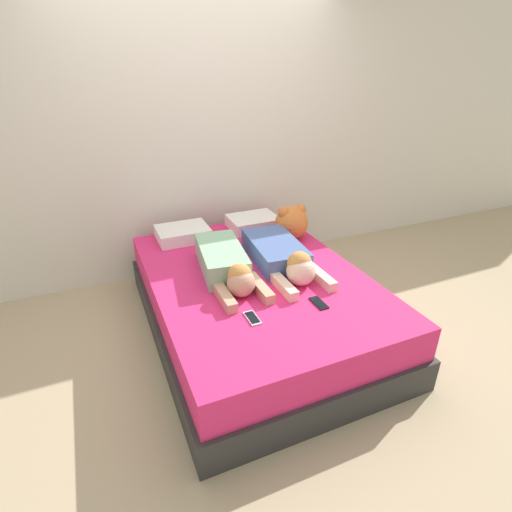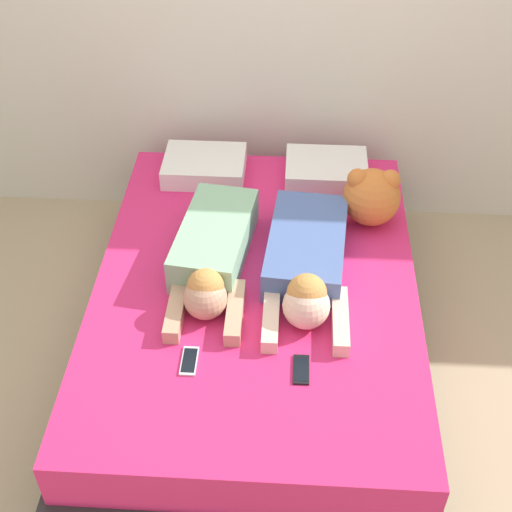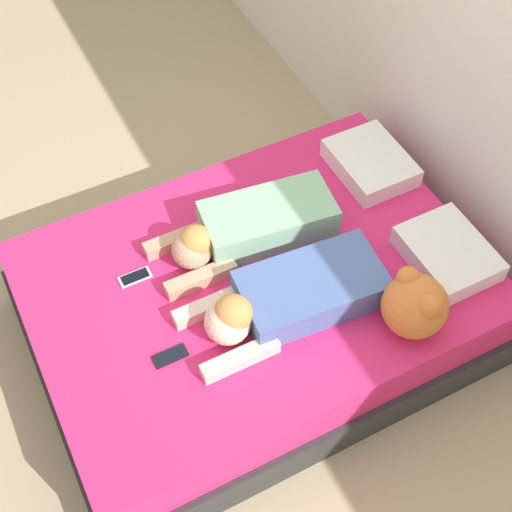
% 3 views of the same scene
% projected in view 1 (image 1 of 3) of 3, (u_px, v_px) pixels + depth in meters
% --- Properties ---
extents(ground_plane, '(12.00, 12.00, 0.00)m').
position_uv_depth(ground_plane, '(256.00, 327.00, 3.18)').
color(ground_plane, tan).
extents(wall_back, '(12.00, 0.06, 2.60)m').
position_uv_depth(wall_back, '(202.00, 134.00, 3.61)').
color(wall_back, silver).
rests_on(wall_back, ground_plane).
extents(bed, '(1.56, 2.16, 0.48)m').
position_uv_depth(bed, '(256.00, 302.00, 3.08)').
color(bed, '#2D2D2D').
rests_on(bed, ground_plane).
extents(pillow_head_left, '(0.45, 0.35, 0.11)m').
position_uv_depth(pillow_head_left, '(183.00, 233.00, 3.52)').
color(pillow_head_left, white).
rests_on(pillow_head_left, bed).
extents(pillow_head_right, '(0.45, 0.35, 0.11)m').
position_uv_depth(pillow_head_right, '(253.00, 222.00, 3.76)').
color(pillow_head_right, white).
rests_on(pillow_head_right, bed).
extents(person_left, '(0.39, 0.93, 0.22)m').
position_uv_depth(person_left, '(227.00, 265.00, 2.90)').
color(person_left, '#8CBF99').
rests_on(person_left, bed).
extents(person_right, '(0.41, 0.95, 0.24)m').
position_uv_depth(person_right, '(283.00, 256.00, 3.03)').
color(person_right, '#4C66A5').
rests_on(person_right, bed).
extents(cell_phone_left, '(0.07, 0.15, 0.01)m').
position_uv_depth(cell_phone_left, '(252.00, 318.00, 2.46)').
color(cell_phone_left, silver).
rests_on(cell_phone_left, bed).
extents(cell_phone_right, '(0.07, 0.15, 0.01)m').
position_uv_depth(cell_phone_right, '(319.00, 303.00, 2.61)').
color(cell_phone_right, black).
rests_on(cell_phone_right, bed).
extents(plush_toy, '(0.29, 0.29, 0.31)m').
position_uv_depth(plush_toy, '(292.00, 222.00, 3.50)').
color(plush_toy, orange).
rests_on(plush_toy, bed).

